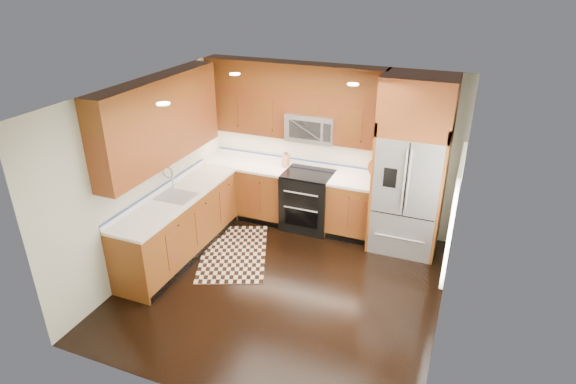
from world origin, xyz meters
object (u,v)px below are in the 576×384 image
at_px(knife_block, 286,160).
at_px(utensil_crock, 374,173).
at_px(refrigerator, 411,167).
at_px(rug, 234,252).
at_px(range, 308,200).

xyz_separation_m(knife_block, utensil_crock, (1.44, 0.03, 0.00)).
bearing_deg(refrigerator, rug, -153.56).
relative_size(rug, knife_block, 6.37).
xyz_separation_m(range, knife_block, (-0.44, 0.15, 0.57)).
xyz_separation_m(range, rug, (-0.74, -1.18, -0.46)).
bearing_deg(knife_block, range, -18.52).
bearing_deg(refrigerator, utensil_crock, 159.01).
bearing_deg(rug, utensil_crock, 15.78).
height_order(range, knife_block, knife_block).
bearing_deg(range, refrigerator, -1.40).
relative_size(range, utensil_crock, 3.21).
relative_size(refrigerator, utensil_crock, 8.83).
height_order(range, utensil_crock, utensil_crock).
bearing_deg(utensil_crock, range, -170.19).
relative_size(range, knife_block, 3.84).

